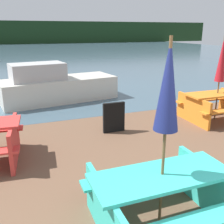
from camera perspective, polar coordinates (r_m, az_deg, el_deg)
The scene contains 8 objects.
water at distance 32.11m, azimuth -17.97°, elevation 12.27°, with size 60.00×50.00×0.00m.
far_treeline at distance 52.00m, azimuth -19.69°, elevation 16.00°, with size 80.00×1.60×4.00m.
picnic_table_teal at distance 3.53m, azimuth 10.61°, elevation -17.11°, with size 1.80×1.39×0.73m.
picnic_table_orange at distance 7.88m, azimuth 21.76°, elevation 1.74°, with size 1.84×1.41×0.77m.
umbrella_crimson at distance 7.67m, azimuth 22.80°, elevation 10.59°, with size 0.25×0.25×2.33m.
umbrella_navy at distance 2.98m, azimuth 12.08°, elevation 5.33°, with size 0.29×0.29×2.38m.
boat at distance 9.54m, azimuth -12.18°, elevation 5.50°, with size 4.16×2.04×1.37m.
signboard at distance 6.44m, azimuth 0.40°, elevation -1.18°, with size 0.55×0.08×0.75m.
Camera 1 is at (-1.89, -0.96, 2.43)m, focal length 42.00 mm.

